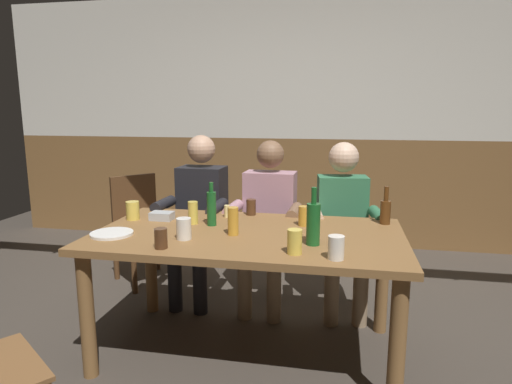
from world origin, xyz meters
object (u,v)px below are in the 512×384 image
(person_0, at_px, (199,211))
(bottle_1, at_px, (385,210))
(table_candle, at_px, (227,211))
(plate_0, at_px, (112,234))
(chair_empty_near_right, at_px, (141,224))
(condiment_caddy, at_px, (162,216))
(pint_glass_6, at_px, (161,238))
(pint_glass_8, at_px, (295,242))
(person_1, at_px, (268,217))
(pint_glass_7, at_px, (336,248))
(pint_glass_2, at_px, (233,221))
(person_2, at_px, (343,220))
(pint_glass_0, at_px, (184,229))
(pint_glass_4, at_px, (304,216))
(pint_glass_3, at_px, (251,207))
(pint_glass_5, at_px, (133,211))
(bottle_0, at_px, (212,208))
(pint_glass_1, at_px, (193,213))
(dining_table, at_px, (248,249))
(bottle_2, at_px, (313,223))

(person_0, relative_size, bottle_1, 5.32)
(table_candle, bearing_deg, plate_0, -135.44)
(person_0, height_order, chair_empty_near_right, person_0)
(condiment_caddy, xyz_separation_m, pint_glass_6, (0.23, -0.55, 0.03))
(chair_empty_near_right, height_order, pint_glass_8, chair_empty_near_right)
(chair_empty_near_right, bearing_deg, pint_glass_6, 70.38)
(person_1, bearing_deg, pint_glass_6, 73.02)
(pint_glass_7, bearing_deg, plate_0, 172.06)
(person_1, distance_m, pint_glass_2, 0.79)
(chair_empty_near_right, xyz_separation_m, pint_glass_7, (1.64, -1.35, 0.32))
(person_2, height_order, pint_glass_8, person_2)
(table_candle, relative_size, pint_glass_0, 0.69)
(person_2, bearing_deg, pint_glass_4, 56.67)
(person_2, height_order, pint_glass_3, person_2)
(pint_glass_6, bearing_deg, chair_empty_near_right, 119.55)
(chair_empty_near_right, relative_size, pint_glass_5, 7.54)
(chair_empty_near_right, height_order, pint_glass_0, chair_empty_near_right)
(bottle_1, xyz_separation_m, pint_glass_6, (-1.15, -0.71, -0.03))
(person_1, relative_size, bottle_1, 5.18)
(person_2, relative_size, bottle_0, 4.57)
(person_0, bearing_deg, person_1, -179.27)
(person_1, height_order, pint_glass_1, person_1)
(dining_table, bearing_deg, pint_glass_7, -36.51)
(pint_glass_2, bearing_deg, condiment_caddy, 154.98)
(pint_glass_4, bearing_deg, bottle_1, 15.57)
(person_2, distance_m, plate_0, 1.56)
(plate_0, relative_size, pint_glass_2, 1.50)
(person_1, bearing_deg, bottle_1, 157.63)
(plate_0, xyz_separation_m, pint_glass_4, (1.04, 0.41, 0.05))
(table_candle, xyz_separation_m, pint_glass_7, (0.71, -0.69, 0.02))
(chair_empty_near_right, height_order, bottle_2, bottle_2)
(table_candle, xyz_separation_m, bottle_0, (-0.04, -0.21, 0.07))
(bottle_2, bearing_deg, pint_glass_0, -176.86)
(condiment_caddy, bearing_deg, pint_glass_0, -52.88)
(table_candle, distance_m, plate_0, 0.74)
(plate_0, distance_m, bottle_0, 0.59)
(pint_glass_0, distance_m, pint_glass_7, 0.83)
(person_2, bearing_deg, table_candle, 19.26)
(dining_table, height_order, bottle_1, bottle_1)
(pint_glass_8, bearing_deg, table_candle, 128.01)
(pint_glass_5, bearing_deg, pint_glass_4, 3.02)
(table_candle, height_order, pint_glass_8, pint_glass_8)
(bottle_1, bearing_deg, person_0, 164.36)
(table_candle, bearing_deg, bottle_1, 1.13)
(plate_0, height_order, pint_glass_5, pint_glass_5)
(person_1, height_order, condiment_caddy, person_1)
(pint_glass_5, xyz_separation_m, pint_glass_7, (1.28, -0.52, -0.00))
(person_0, relative_size, pint_glass_1, 8.93)
(person_2, xyz_separation_m, pint_glass_1, (-0.91, -0.58, 0.15))
(table_candle, bearing_deg, pint_glass_8, -51.99)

